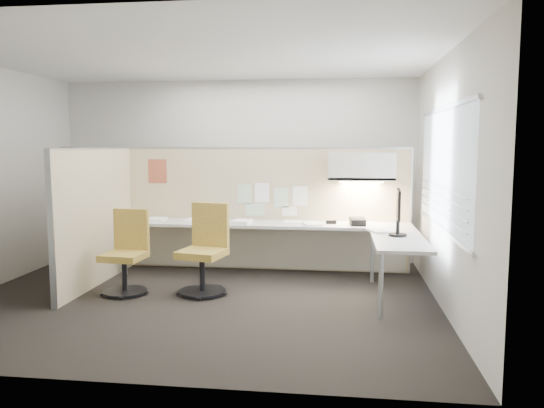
# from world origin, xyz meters

# --- Properties ---
(floor) EXTENTS (5.50, 4.50, 0.01)m
(floor) POSITION_xyz_m (0.00, 0.00, -0.01)
(floor) COLOR black
(floor) RESTS_ON ground
(ceiling) EXTENTS (5.50, 4.50, 0.01)m
(ceiling) POSITION_xyz_m (0.00, 0.00, 2.80)
(ceiling) COLOR white
(ceiling) RESTS_ON wall_back
(wall_back) EXTENTS (5.50, 0.02, 2.80)m
(wall_back) POSITION_xyz_m (0.00, 2.25, 1.40)
(wall_back) COLOR beige
(wall_back) RESTS_ON ground
(wall_front) EXTENTS (5.50, 0.02, 2.80)m
(wall_front) POSITION_xyz_m (0.00, -2.25, 1.40)
(wall_front) COLOR beige
(wall_front) RESTS_ON ground
(wall_right) EXTENTS (0.02, 4.50, 2.80)m
(wall_right) POSITION_xyz_m (2.75, 0.00, 1.40)
(wall_right) COLOR beige
(wall_right) RESTS_ON ground
(window_pane) EXTENTS (0.01, 2.80, 1.30)m
(window_pane) POSITION_xyz_m (2.73, 0.00, 1.55)
(window_pane) COLOR #909CA7
(window_pane) RESTS_ON wall_right
(partition_back) EXTENTS (4.10, 0.06, 1.75)m
(partition_back) POSITION_xyz_m (0.55, 1.60, 0.88)
(partition_back) COLOR beige
(partition_back) RESTS_ON floor
(partition_left) EXTENTS (0.06, 2.20, 1.75)m
(partition_left) POSITION_xyz_m (-1.50, 0.50, 0.88)
(partition_left) COLOR beige
(partition_left) RESTS_ON floor
(desk) EXTENTS (4.00, 2.07, 0.73)m
(desk) POSITION_xyz_m (0.93, 1.13, 0.60)
(desk) COLOR beige
(desk) RESTS_ON floor
(overhead_bin) EXTENTS (0.90, 0.36, 0.38)m
(overhead_bin) POSITION_xyz_m (1.90, 1.39, 1.51)
(overhead_bin) COLOR beige
(overhead_bin) RESTS_ON partition_back
(task_light_strip) EXTENTS (0.60, 0.06, 0.02)m
(task_light_strip) POSITION_xyz_m (1.90, 1.39, 1.30)
(task_light_strip) COLOR #FFEABF
(task_light_strip) RESTS_ON overhead_bin
(pinned_papers) EXTENTS (1.01, 0.00, 0.47)m
(pinned_papers) POSITION_xyz_m (0.63, 1.57, 1.03)
(pinned_papers) COLOR #8CBF8C
(pinned_papers) RESTS_ON partition_back
(poster) EXTENTS (0.28, 0.00, 0.35)m
(poster) POSITION_xyz_m (-1.05, 1.57, 1.42)
(poster) COLOR #F84F1F
(poster) RESTS_ON partition_back
(chair_left) EXTENTS (0.53, 0.53, 1.00)m
(chair_left) POSITION_xyz_m (-0.96, 0.15, 0.47)
(chair_left) COLOR black
(chair_left) RESTS_ON floor
(chair_right) EXTENTS (0.60, 0.62, 1.08)m
(chair_right) POSITION_xyz_m (-0.01, 0.26, 0.50)
(chair_right) COLOR black
(chair_right) RESTS_ON floor
(monitor) EXTENTS (0.22, 0.52, 0.55)m
(monitor) POSITION_xyz_m (2.30, 0.41, 1.05)
(monitor) COLOR black
(monitor) RESTS_ON desk
(phone) EXTENTS (0.23, 0.22, 0.12)m
(phone) POSITION_xyz_m (1.85, 1.17, 0.78)
(phone) COLOR black
(phone) RESTS_ON desk
(stapler) EXTENTS (0.15, 0.07, 0.05)m
(stapler) POSITION_xyz_m (1.50, 1.27, 0.76)
(stapler) COLOR black
(stapler) RESTS_ON desk
(tape_dispenser) EXTENTS (0.10, 0.06, 0.06)m
(tape_dispenser) POSITION_xyz_m (1.90, 1.32, 0.76)
(tape_dispenser) COLOR black
(tape_dispenser) RESTS_ON desk
(coat_hook) EXTENTS (0.18, 0.46, 1.39)m
(coat_hook) POSITION_xyz_m (-1.58, -0.20, 1.41)
(coat_hook) COLOR silver
(coat_hook) RESTS_ON partition_left
(paper_stack_0) EXTENTS (0.25, 0.31, 0.04)m
(paper_stack_0) POSITION_xyz_m (-0.96, 1.27, 0.75)
(paper_stack_0) COLOR white
(paper_stack_0) RESTS_ON desk
(paper_stack_1) EXTENTS (0.27, 0.33, 0.02)m
(paper_stack_1) POSITION_xyz_m (-0.27, 1.30, 0.74)
(paper_stack_1) COLOR white
(paper_stack_1) RESTS_ON desk
(paper_stack_2) EXTENTS (0.26, 0.32, 0.05)m
(paper_stack_2) POSITION_xyz_m (0.28, 1.15, 0.75)
(paper_stack_2) COLOR white
(paper_stack_2) RESTS_ON desk
(paper_stack_3) EXTENTS (0.23, 0.30, 0.01)m
(paper_stack_3) POSITION_xyz_m (0.96, 1.34, 0.74)
(paper_stack_3) COLOR white
(paper_stack_3) RESTS_ON desk
(paper_stack_4) EXTENTS (0.31, 0.35, 0.02)m
(paper_stack_4) POSITION_xyz_m (1.25, 1.17, 0.74)
(paper_stack_4) COLOR white
(paper_stack_4) RESTS_ON desk
(paper_stack_5) EXTENTS (0.32, 0.36, 0.02)m
(paper_stack_5) POSITION_xyz_m (2.11, 0.69, 0.74)
(paper_stack_5) COLOR white
(paper_stack_5) RESTS_ON desk
(paper_stack_6) EXTENTS (0.26, 0.32, 0.03)m
(paper_stack_6) POSITION_xyz_m (-0.43, 1.30, 0.74)
(paper_stack_6) COLOR white
(paper_stack_6) RESTS_ON desk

